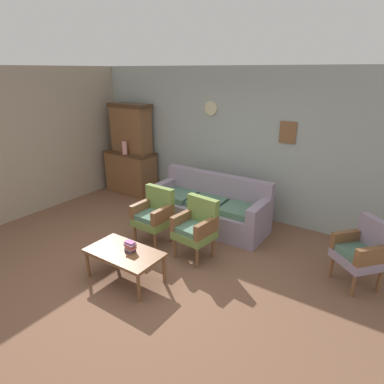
{
  "coord_description": "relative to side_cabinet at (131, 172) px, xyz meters",
  "views": [
    {
      "loc": [
        2.67,
        -2.85,
        2.63
      ],
      "look_at": [
        -0.03,
        1.12,
        0.85
      ],
      "focal_mm": 30.95,
      "sensor_mm": 36.0,
      "label": 1
    }
  ],
  "objects": [
    {
      "name": "ground_plane",
      "position": [
        2.45,
        -2.25,
        -0.47
      ],
      "size": [
        7.68,
        7.68,
        0.0
      ],
      "primitive_type": "plane",
      "color": "brown"
    },
    {
      "name": "wall_back_with_decor",
      "position": [
        2.45,
        0.38,
        0.89
      ],
      "size": [
        6.4,
        0.09,
        2.7
      ],
      "color": "#939E99",
      "rests_on": "ground"
    },
    {
      "name": "wall_left_side",
      "position": [
        -0.78,
        -2.25,
        0.88
      ],
      "size": [
        0.06,
        5.2,
        2.7
      ],
      "primitive_type": "cube",
      "color": "gray",
      "rests_on": "ground"
    },
    {
      "name": "side_cabinet",
      "position": [
        0.0,
        0.0,
        0.0
      ],
      "size": [
        1.16,
        0.55,
        0.93
      ],
      "color": "brown",
      "rests_on": "ground"
    },
    {
      "name": "cabinet_upper_hutch",
      "position": [
        0.0,
        0.08,
        0.98
      ],
      "size": [
        0.99,
        0.38,
        1.03
      ],
      "color": "brown",
      "rests_on": "side_cabinet"
    },
    {
      "name": "vase_on_cabinet",
      "position": [
        0.04,
        -0.19,
        0.6
      ],
      "size": [
        0.11,
        0.11,
        0.27
      ],
      "primitive_type": "cylinder",
      "color": "#D4908A",
      "rests_on": "side_cabinet"
    },
    {
      "name": "floral_couch",
      "position": [
        2.36,
        -0.49,
        -0.14
      ],
      "size": [
        2.09,
        0.83,
        0.9
      ],
      "color": "gray",
      "rests_on": "ground"
    },
    {
      "name": "armchair_by_doorway",
      "position": [
        1.95,
        -1.49,
        0.03
      ],
      "size": [
        0.53,
        0.5,
        0.9
      ],
      "color": "olive",
      "rests_on": "ground"
    },
    {
      "name": "armchair_row_middle",
      "position": [
        2.74,
        -1.48,
        0.03
      ],
      "size": [
        0.57,
        0.54,
        0.9
      ],
      "color": "olive",
      "rests_on": "ground"
    },
    {
      "name": "wingback_chair_by_fireplace",
      "position": [
        4.85,
        -0.88,
        0.03
      ],
      "size": [
        0.71,
        0.71,
        0.9
      ],
      "color": "gray",
      "rests_on": "ground"
    },
    {
      "name": "coffee_table",
      "position": [
        2.29,
        -2.5,
        -0.09
      ],
      "size": [
        1.0,
        0.56,
        0.42
      ],
      "color": "brown",
      "rests_on": "ground"
    },
    {
      "name": "book_stack_on_table",
      "position": [
        2.36,
        -2.45,
        0.02
      ],
      "size": [
        0.15,
        0.11,
        0.14
      ],
      "color": "#5C4288",
      "rests_on": "coffee_table"
    }
  ]
}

